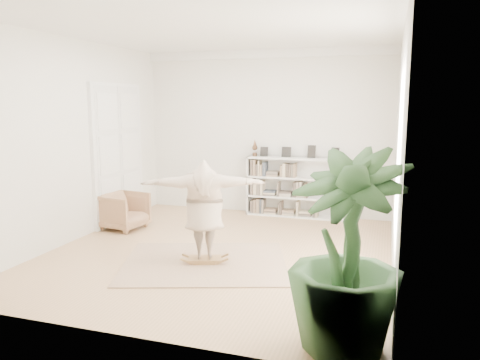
% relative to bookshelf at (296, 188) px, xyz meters
% --- Properties ---
extents(floor, '(6.00, 6.00, 0.00)m').
position_rel_bookshelf_xyz_m(floor, '(-0.74, -2.82, -0.64)').
color(floor, tan).
rests_on(floor, ground).
extents(room_shell, '(6.00, 6.00, 6.00)m').
position_rel_bookshelf_xyz_m(room_shell, '(-0.74, 0.12, 2.87)').
color(room_shell, silver).
rests_on(room_shell, floor).
extents(doors, '(0.09, 1.78, 2.92)m').
position_rel_bookshelf_xyz_m(doors, '(-3.45, -1.52, 0.76)').
color(doors, white).
rests_on(doors, floor).
extents(bookshelf, '(2.20, 0.35, 1.64)m').
position_rel_bookshelf_xyz_m(bookshelf, '(0.00, 0.00, 0.00)').
color(bookshelf, silver).
rests_on(bookshelf, floor).
extents(armchair, '(0.90, 0.88, 0.72)m').
position_rel_bookshelf_xyz_m(armchair, '(-3.04, -2.03, -0.28)').
color(armchair, tan).
rests_on(armchair, floor).
extents(rug, '(3.00, 2.68, 0.02)m').
position_rel_bookshelf_xyz_m(rug, '(-0.77, -3.42, -0.63)').
color(rug, tan).
rests_on(rug, floor).
extents(rocker_board, '(0.57, 0.45, 0.11)m').
position_rel_bookshelf_xyz_m(rocker_board, '(-0.77, -3.42, -0.57)').
color(rocker_board, olive).
rests_on(rocker_board, rug).
extents(person, '(1.96, 1.08, 1.54)m').
position_rel_bookshelf_xyz_m(person, '(-0.77, -3.42, 0.26)').
color(person, tan).
rests_on(person, rocker_board).
extents(houseplant, '(1.50, 1.50, 2.05)m').
position_rel_bookshelf_xyz_m(houseplant, '(1.53, -5.37, 0.39)').
color(houseplant, '#2B4F27').
rests_on(houseplant, floor).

